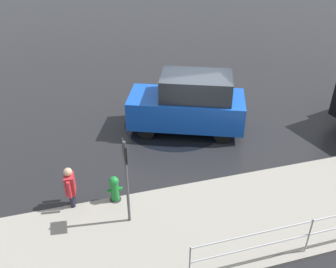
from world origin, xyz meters
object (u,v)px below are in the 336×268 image
at_px(moving_hatchback, 189,103).
at_px(pedestrian, 70,185).
at_px(sign_post, 126,172).
at_px(fire_hydrant, 115,189).

bearing_deg(moving_hatchback, pedestrian, 34.76).
bearing_deg(sign_post, moving_hatchback, -126.20).
bearing_deg(fire_hydrant, pedestrian, -6.71).
distance_m(moving_hatchback, pedestrian, 5.09).
xyz_separation_m(moving_hatchback, fire_hydrant, (3.06, 3.02, -0.63)).
xyz_separation_m(pedestrian, sign_post, (-1.33, 0.98, 0.90)).
relative_size(moving_hatchback, pedestrian, 3.49).
bearing_deg(pedestrian, sign_post, 143.51).
height_order(fire_hydrant, pedestrian, pedestrian).
bearing_deg(fire_hydrant, moving_hatchback, -135.35).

